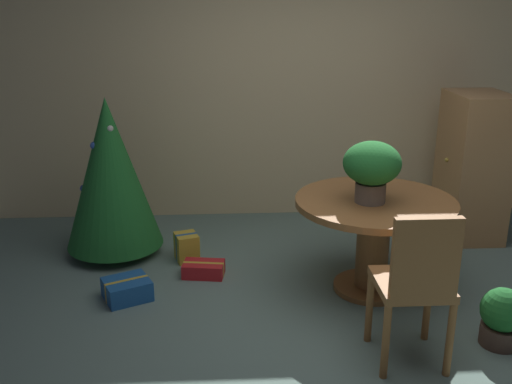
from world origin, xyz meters
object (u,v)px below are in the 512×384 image
Objects in this scene: round_dining_table at (374,226)px; gift_box_blue at (127,289)px; gift_box_red at (204,269)px; flower_vase at (372,166)px; potted_plant at (502,317)px; holiday_tree at (111,173)px; gift_box_gold at (187,247)px; wooden_chair_near at (416,281)px; wooden_cabinet at (473,166)px.

round_dining_table is 2.87× the size of gift_box_blue.
gift_box_blue reaches higher than gift_box_red.
flower_vase is 1.14× the size of potted_plant.
gift_box_red is (0.75, -0.48, -0.65)m from holiday_tree.
gift_box_red is at bearing 150.26° from potted_plant.
gift_box_gold reaches higher than gift_box_red.
potted_plant reaches higher than gift_box_blue.
wooden_chair_near is 2.86× the size of gift_box_red.
holiday_tree is 3.91× the size of gift_box_red.
gift_box_red is at bearing 163.75° from flower_vase.
gift_box_gold is at bearing 115.64° from gift_box_red.
holiday_tree is 3.11m from wooden_cabinet.
flower_vase is at bearing -137.60° from round_dining_table.
potted_plant is at bearing -30.61° from holiday_tree.
gift_box_red is at bearing 31.88° from gift_box_blue.
round_dining_table reaches higher than gift_box_red.
flower_vase is 0.45× the size of wooden_chair_near.
holiday_tree is at bearing 158.68° from round_dining_table.
gift_box_blue is at bearing -178.73° from round_dining_table.
wooden_chair_near reaches higher than gift_box_red.
gift_box_blue is at bearing -121.79° from gift_box_gold.
round_dining_table reaches higher than gift_box_blue.
wooden_chair_near is 2.63m from holiday_tree.
holiday_tree is (-1.93, 0.82, -0.26)m from flower_vase.
holiday_tree is at bearing 104.46° from gift_box_blue.
gift_box_red is 2.15m from potted_plant.
wooden_cabinet is at bearing 74.26° from potted_plant.
gift_box_blue is (-1.77, -0.04, -0.43)m from round_dining_table.
potted_plant is (0.68, -0.72, -0.77)m from flower_vase.
gift_box_gold is (0.60, -0.18, -0.59)m from holiday_tree.
round_dining_table is 1.50m from wooden_cabinet.
holiday_tree is 1.05m from gift_box_blue.
gift_box_gold is (-1.38, 1.54, -0.43)m from wooden_chair_near.
holiday_tree is 1.03× the size of wooden_cabinet.
wooden_chair_near is at bearing -120.02° from wooden_cabinet.
wooden_cabinet is (2.36, 0.70, 0.59)m from gift_box_red.
holiday_tree is at bearing 147.29° from gift_box_red.
round_dining_table is 0.88× the size of wooden_cabinet.
gift_box_gold reaches higher than gift_box_blue.
round_dining_table is 1.18× the size of wooden_chair_near.
wooden_chair_near is 1.82m from gift_box_red.
potted_plant is at bearing -50.89° from round_dining_table.
gift_box_red is (0.54, 0.33, -0.02)m from gift_box_blue.
flower_vase reaches higher than wooden_chair_near.
holiday_tree reaches higher than flower_vase.
flower_vase is at bearing -16.25° from gift_box_red.
wooden_cabinet is 1.88m from potted_plant.
gift_box_blue is at bearing -148.12° from gift_box_red.
gift_box_gold is at bearing -16.60° from holiday_tree.
round_dining_table is 1.35m from gift_box_red.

